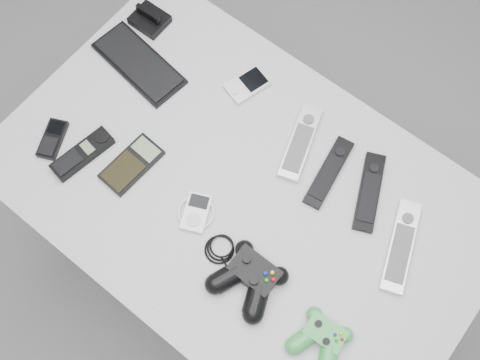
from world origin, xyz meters
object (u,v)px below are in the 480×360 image
Objects in this scene: remote_black_b at (369,192)px; mp3_player at (196,212)px; remote_silver_b at (401,246)px; remote_silver_a at (300,142)px; calculator at (132,164)px; desk at (242,199)px; controller_black at (250,277)px; mobile_phone at (52,139)px; pda at (247,85)px; cordless_handset at (82,154)px; controller_green at (322,338)px; pda_keyboard at (139,63)px; remote_black_a at (329,172)px.

mp3_player is at bearing -158.49° from remote_black_b.
remote_silver_a is at bearing 148.20° from remote_silver_b.
remote_black_b is 0.90× the size of remote_silver_b.
remote_silver_a is 0.42m from calculator.
remote_silver_a reaches higher than desk.
remote_silver_b is 0.36m from controller_black.
remote_silver_a is 0.62m from mobile_phone.
pda is 0.56m from remote_silver_b.
calculator is at bearing -172.76° from remote_black_b.
calculator is at bearing -179.75° from remote_silver_b.
controller_black is at bearing -35.35° from pda.
mp3_player reaches higher than desk.
controller_green is at bearing 10.10° from cordless_handset.
remote_silver_b is 0.86× the size of controller_black.
remote_silver_b is 2.11× the size of mobile_phone.
mobile_phone is 0.21m from calculator.
mobile_phone is at bearing -86.73° from pda_keyboard.
controller_green reaches higher than mobile_phone.
controller_green is at bearing -21.83° from pda.
mp3_player reaches higher than calculator.
mp3_player is (0.12, -0.35, -0.00)m from pda.
pda is 1.13× the size of mp3_player.
remote_silver_b is at bearing -29.60° from remote_silver_a.
desk is at bearing -1.89° from mobile_phone.
mp3_player is (-0.29, -0.30, -0.00)m from remote_black_b.
calculator is at bearing -44.21° from pda_keyboard.
pda is at bearing 84.37° from mp3_player.
controller_black reaches higher than desk.
controller_green is at bearing -1.29° from calculator.
pda_keyboard is 1.18× the size of remote_silver_b.
calculator is (-0.25, -0.12, 0.08)m from desk.
cordless_handset is (-0.61, -0.35, 0.00)m from remote_black_b.
remote_silver_a is (0.47, 0.08, 0.00)m from pda_keyboard.
remote_silver_b reaches higher than remote_black_a.
pda is 0.51m from mobile_phone.
mp3_player is at bearing -124.00° from remote_silver_a.
remote_black_a is 0.24m from remote_silver_b.
desk is 5.69× the size of remote_silver_a.
remote_black_b is at bearing -18.67° from remote_silver_a.
cordless_handset reaches higher than mobile_phone.
desk is 11.13× the size of pda.
cordless_handset is at bearing -156.22° from remote_silver_a.
remote_black_a is at bearing 117.99° from controller_green.
calculator is (-0.63, -0.23, -0.00)m from remote_silver_b.
pda_keyboard is at bearing 160.41° from remote_silver_b.
mp3_player is (-0.09, -0.30, -0.00)m from remote_silver_a.
pda is (-0.17, 0.23, 0.08)m from desk.
controller_green is (0.31, -0.35, 0.01)m from remote_silver_a.
remote_black_b reaches higher than pda_keyboard.
cordless_handset is (-0.40, -0.36, 0.00)m from remote_silver_a.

